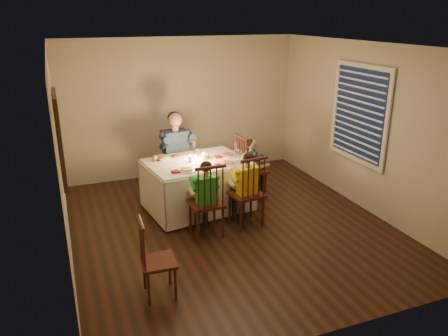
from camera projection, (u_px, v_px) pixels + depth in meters
name	position (u px, v px, depth m)	size (l,w,h in m)	color
ground	(230.00, 225.00, 6.51)	(5.00, 5.00, 0.00)	black
wall_left	(60.00, 160.00, 5.31)	(0.02, 5.00, 2.60)	beige
wall_right	(364.00, 127.00, 6.84)	(0.02, 5.00, 2.60)	beige
wall_back	(181.00, 108.00, 8.27)	(4.50, 0.02, 2.60)	beige
ceiling	(231.00, 45.00, 5.64)	(5.00, 5.00, 0.00)	white
dining_table	(197.00, 175.00, 6.88)	(1.69, 1.32, 0.78)	silver
chair_adult	(178.00, 191.00, 7.75)	(0.45, 0.43, 1.11)	#39150F
chair_near_left	(207.00, 235.00, 6.24)	(0.45, 0.43, 1.11)	#39150F
chair_near_right	(246.00, 224.00, 6.55)	(0.45, 0.43, 1.11)	#39150F
chair_end	(251.00, 197.00, 7.51)	(0.45, 0.43, 1.11)	#39150F
chair_extra	(160.00, 293.00, 4.93)	(0.38, 0.36, 0.93)	#39150F
adult	(178.00, 191.00, 7.75)	(0.56, 0.51, 1.43)	navy
child_green	(207.00, 235.00, 6.24)	(0.38, 0.35, 1.12)	green
child_yellow	(246.00, 224.00, 6.55)	(0.40, 0.36, 1.14)	yellow
child_teal	(251.00, 197.00, 7.51)	(0.34, 0.31, 1.04)	#1B3444
setting_adult	(186.00, 155.00, 7.09)	(0.26, 0.26, 0.02)	silver
setting_green	(187.00, 170.00, 6.39)	(0.26, 0.26, 0.02)	silver
setting_yellow	(229.00, 163.00, 6.67)	(0.26, 0.26, 0.02)	silver
setting_teal	(228.00, 155.00, 7.05)	(0.26, 0.26, 0.02)	silver
candle_left	(190.00, 159.00, 6.73)	(0.06, 0.06, 0.10)	white
candle_right	(204.00, 157.00, 6.84)	(0.06, 0.06, 0.10)	white
squash	(155.00, 158.00, 6.79)	(0.09, 0.09, 0.09)	gold
orange_fruit	(207.00, 156.00, 6.92)	(0.08, 0.08, 0.08)	orange
serving_bowl	(162.00, 158.00, 6.86)	(0.21, 0.21, 0.05)	silver
wall_mirror	(60.00, 138.00, 5.52)	(0.06, 0.95, 1.15)	black
window_blinds	(359.00, 114.00, 6.85)	(0.07, 1.34, 1.54)	#0D1A37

